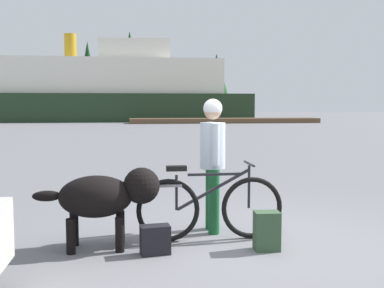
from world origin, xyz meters
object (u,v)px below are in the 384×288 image
Objects in this scene: handbag_pannier at (155,240)px; sailboat_moored at (109,116)px; dog at (106,196)px; person_cyclist at (213,152)px; backpack at (267,231)px; bicycle at (210,207)px; ferry_boat at (107,91)px.

sailboat_moored is (-2.24, 37.77, 0.33)m from handbag_pannier.
person_cyclist is at bearing 22.03° from dog.
sailboat_moored is (-1.70, 37.49, -0.11)m from dog.
person_cyclist reaches higher than handbag_pannier.
person_cyclist is at bearing 119.73° from backpack.
person_cyclist is at bearing -85.34° from sailboat_moored.
bicycle is 0.76m from backpack.
backpack is at bearing -84.67° from ferry_boat.
ferry_boat is (-1.94, 39.66, 2.20)m from dog.
person_cyclist is 39.30m from ferry_boat.
bicycle is at bearing -85.53° from sailboat_moored.
bicycle is 1.04× the size of person_cyclist.
bicycle is 37.44m from sailboat_moored.
bicycle is 4.06× the size of backpack.
person_cyclist is (0.10, 0.36, 0.62)m from bicycle.
bicycle is at bearing -105.21° from person_cyclist.
bicycle is 5.55× the size of handbag_pannier.
ferry_boat is at bearing 95.33° from backpack.
ferry_boat reaches higher than handbag_pannier.
backpack is 0.02× the size of ferry_boat.
bicycle is 39.69m from ferry_boat.
handbag_pannier is at bearing -146.71° from bicycle.
person_cyclist is 37.09m from sailboat_moored.
ferry_boat is (-3.73, 39.96, 2.59)m from backpack.
dog reaches higher than handbag_pannier.
dog is 4.41× the size of handbag_pannier.
backpack is at bearing -0.92° from handbag_pannier.
sailboat_moored is at bearing 93.39° from handbag_pannier.
dog is at bearing 170.54° from backpack.
sailboat_moored is at bearing -83.69° from ferry_boat.
person_cyclist is at bearing -85.25° from ferry_boat.
person_cyclist is 1.41m from handbag_pannier.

